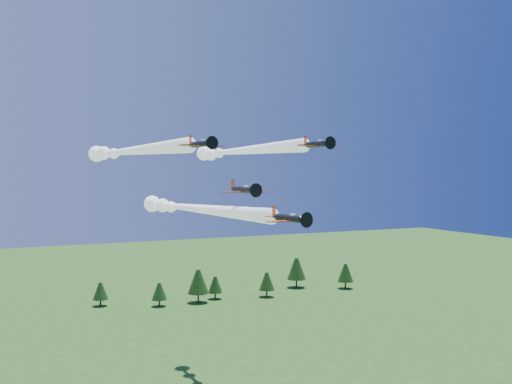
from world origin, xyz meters
name	(u,v)px	position (x,y,z in m)	size (l,w,h in m)	color
plane_lead	(193,208)	(-4.37, 22.20, 38.90)	(13.37, 57.10, 3.70)	black
plane_left	(128,151)	(-15.06, 30.89, 50.22)	(12.32, 57.08, 3.70)	black
plane_right	(238,151)	(9.92, 33.15, 50.78)	(7.83, 59.12, 3.70)	black
plane_slot	(244,190)	(-0.48, 6.52, 42.82)	(8.57, 9.31, 3.01)	black
treeline	(137,288)	(5.15, 109.36, 6.57)	(173.40, 21.20, 11.87)	#382314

